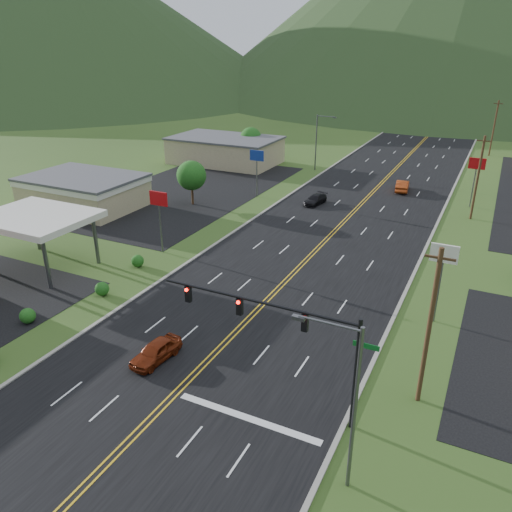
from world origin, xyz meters
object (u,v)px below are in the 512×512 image
at_px(streetlight_east, 349,398).
at_px(streetlight_west, 318,139).
at_px(car_red_near, 156,352).
at_px(car_dark_mid, 315,200).
at_px(car_red_far, 402,186).
at_px(traffic_signal, 287,329).
at_px(gas_canopy, 36,219).

relative_size(streetlight_east, streetlight_west, 1.00).
height_order(car_red_near, car_dark_mid, car_red_near).
distance_m(car_dark_mid, car_red_far, 14.57).
height_order(traffic_signal, streetlight_east, streetlight_east).
height_order(traffic_signal, car_red_near, traffic_signal).
distance_m(traffic_signal, gas_canopy, 29.59).
bearing_deg(streetlight_east, gas_canopy, 160.12).
bearing_deg(streetlight_west, streetlight_east, -69.14).
xyz_separation_m(car_red_near, car_dark_mid, (-2.31, 37.78, -0.08)).
relative_size(streetlight_east, car_dark_mid, 2.14).
xyz_separation_m(car_red_near, car_red_far, (6.77, 49.18, 0.10)).
bearing_deg(car_red_far, streetlight_east, 91.19).
xyz_separation_m(streetlight_east, streetlight_west, (-22.86, 60.00, 0.00)).
xyz_separation_m(gas_canopy, car_red_far, (25.61, 41.50, -4.08)).
height_order(traffic_signal, gas_canopy, traffic_signal).
xyz_separation_m(traffic_signal, car_red_near, (-9.64, 0.32, -4.64)).
relative_size(traffic_signal, streetlight_east, 1.46).
height_order(streetlight_west, car_red_near, streetlight_west).
bearing_deg(car_dark_mid, gas_canopy, -109.48).
xyz_separation_m(streetlight_west, car_red_far, (15.29, -6.50, -4.39)).
distance_m(gas_canopy, car_red_far, 48.94).
distance_m(streetlight_east, streetlight_west, 64.21).
relative_size(traffic_signal, gas_canopy, 1.31).
distance_m(gas_canopy, car_dark_mid, 34.61).
bearing_deg(car_dark_mid, car_red_far, 60.80).
distance_m(streetlight_east, car_dark_mid, 45.50).
relative_size(car_dark_mid, car_red_far, 0.87).
bearing_deg(traffic_signal, car_red_near, 178.07).
bearing_deg(gas_canopy, car_red_far, 58.32).
xyz_separation_m(streetlight_west, car_red_near, (8.53, -55.68, -4.49)).
distance_m(traffic_signal, streetlight_west, 58.88).
xyz_separation_m(streetlight_east, car_dark_mid, (-16.64, 42.10, -4.57)).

